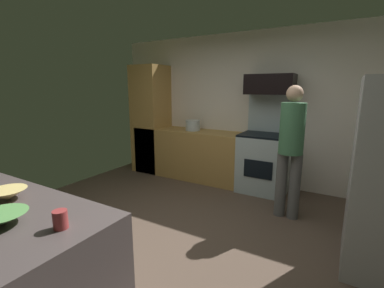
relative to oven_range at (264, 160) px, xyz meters
The scene contains 12 objects.
ground_plane 2.09m from the oven_range, 102.12° to the right, with size 5.20×4.80×0.02m, color brown.
wall_back 0.96m from the oven_range, 139.35° to the left, with size 5.20×0.12×2.60m, color silver.
lower_cabinet_run 1.33m from the oven_range, behind, with size 2.40×0.60×0.90m, color #B28645.
cabinet_column 2.38m from the oven_range, behind, with size 0.60×0.60×2.10m, color #B28645.
oven_range is the anchor object (origin of this frame).
microwave 1.21m from the oven_range, 90.00° to the left, with size 0.74×0.38×0.31m, color black.
person_cook 1.03m from the oven_range, 55.79° to the right, with size 0.31×0.30×1.70m.
counter_island 3.59m from the oven_range, 104.20° to the right, with size 1.73×0.80×0.90m, color #4D4342.
mixing_bowl_large 3.50m from the oven_range, 105.14° to the right, with size 0.25×0.25×0.08m, color #E6CC78.
mixing_bowl_small 3.62m from the oven_range, 98.89° to the right, with size 0.28×0.28×0.07m, color #5E9E53.
mug_coffee 3.45m from the oven_range, 93.78° to the right, with size 0.08×0.08×0.11m, color #9A3434.
stock_pot 1.43m from the oven_range, behind, with size 0.27×0.27×0.19m, color silver.
Camera 1 is at (1.52, -2.25, 1.67)m, focal length 24.98 mm.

